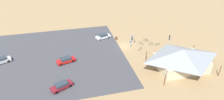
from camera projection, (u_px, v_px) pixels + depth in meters
The scene contains 19 objects.
ground at pixel (124, 46), 56.06m from camera, with size 160.00×160.00×0.00m, color #9E7F56.
parking_lot_asphalt at pixel (43, 58), 50.38m from camera, with size 42.04×34.93×0.05m, color #424247.
bike_pavilion at pixel (182, 58), 45.18m from camera, with size 13.73×10.29×5.03m.
trash_bin at pixel (116, 38), 59.80m from camera, with size 0.60×0.60×0.90m, color brown.
lot_sign at pixel (131, 43), 54.61m from camera, with size 0.56×0.08×2.20m.
bicycle_yellow_yard_front at pixel (151, 44), 56.84m from camera, with size 1.69×0.65×0.82m.
bicycle_purple_near_sign at pixel (167, 48), 54.39m from camera, with size 1.44×0.97×0.74m.
bicycle_white_back_row at pixel (141, 43), 57.08m from camera, with size 1.05×1.37×0.84m.
bicycle_green_lone_west at pixel (157, 44), 56.52m from camera, with size 1.70×0.48×0.78m.
bicycle_blue_near_porch at pixel (135, 41), 58.10m from camera, with size 0.89×1.45×0.80m.
bicycle_red_mid_cluster at pixel (177, 47), 54.96m from camera, with size 0.87×1.46×0.81m.
bicycle_black_yard_right at pixel (146, 40), 58.85m from camera, with size 1.27×1.20×0.91m.
bicycle_silver_front_row at pixel (140, 49), 54.10m from camera, with size 1.50×0.90×0.84m.
car_silver_inner_stall at pixel (1, 61), 48.05m from camera, with size 4.88×3.34×1.44m.
car_red_second_row at pixel (66, 60), 48.30m from camera, with size 4.87×3.09×1.40m.
car_white_end_stall at pixel (103, 36), 60.29m from camera, with size 4.88×3.22×1.43m.
car_maroon_far_end at pixel (62, 86), 39.75m from camera, with size 4.78×3.59×1.37m.
visitor_crossing_yard at pixel (132, 37), 59.18m from camera, with size 0.40×0.37×1.75m.
visitor_at_bikes at pixel (170, 37), 59.24m from camera, with size 0.40×0.39×1.81m.
Camera 1 is at (15.42, 47.07, 26.51)m, focal length 31.30 mm.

